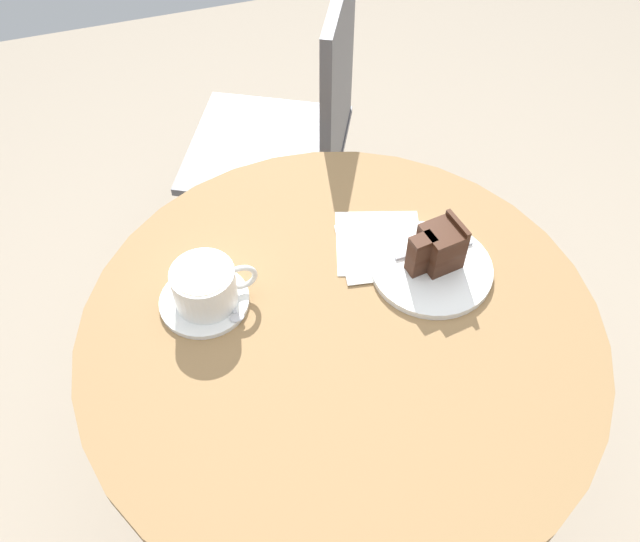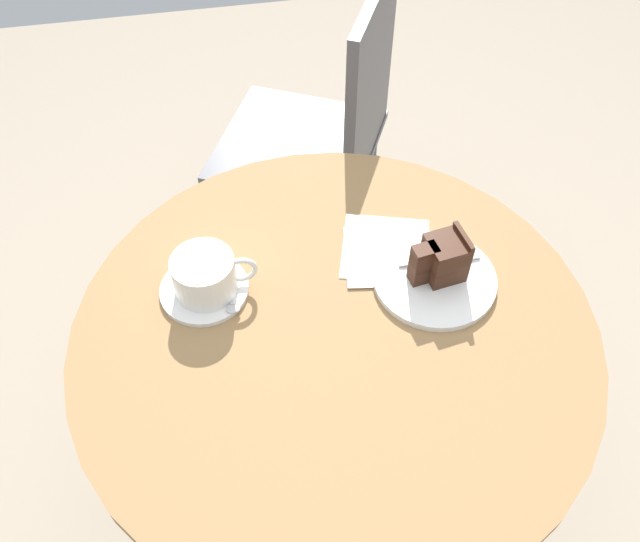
# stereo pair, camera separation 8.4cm
# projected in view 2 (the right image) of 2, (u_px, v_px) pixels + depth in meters

# --- Properties ---
(ground_plane) EXTENTS (4.40, 4.40, 0.01)m
(ground_plane) POSITION_uv_depth(u_px,v_px,m) (330.00, 491.00, 1.61)
(ground_plane) COLOR gray
(ground_plane) RESTS_ON ground
(cafe_table) EXTENTS (0.84, 0.84, 0.68)m
(cafe_table) POSITION_uv_depth(u_px,v_px,m) (334.00, 364.00, 1.16)
(cafe_table) COLOR olive
(cafe_table) RESTS_ON ground
(saucer) EXTENTS (0.15, 0.15, 0.01)m
(saucer) POSITION_uv_depth(u_px,v_px,m) (204.00, 289.00, 1.12)
(saucer) COLOR white
(saucer) RESTS_ON cafe_table
(coffee_cup) EXTENTS (0.14, 0.10, 0.07)m
(coffee_cup) POSITION_uv_depth(u_px,v_px,m) (205.00, 274.00, 1.08)
(coffee_cup) COLOR white
(coffee_cup) RESTS_ON saucer
(teaspoon) EXTENTS (0.02, 0.11, 0.00)m
(teaspoon) POSITION_uv_depth(u_px,v_px,m) (230.00, 294.00, 1.10)
(teaspoon) COLOR #B7B7BC
(teaspoon) RESTS_ON saucer
(cake_plate) EXTENTS (0.21, 0.21, 0.01)m
(cake_plate) POSITION_uv_depth(u_px,v_px,m) (434.00, 279.00, 1.13)
(cake_plate) COLOR white
(cake_plate) RESTS_ON cafe_table
(cake_slice) EXTENTS (0.10, 0.07, 0.08)m
(cake_slice) POSITION_uv_depth(u_px,v_px,m) (442.00, 258.00, 1.10)
(cake_slice) COLOR #422619
(cake_slice) RESTS_ON cake_plate
(fork) EXTENTS (0.14, 0.02, 0.00)m
(fork) POSITION_uv_depth(u_px,v_px,m) (449.00, 258.00, 1.15)
(fork) COLOR #B7B7BC
(fork) RESTS_ON cake_plate
(napkin) EXTENTS (0.19, 0.19, 0.00)m
(napkin) POSITION_uv_depth(u_px,v_px,m) (385.00, 252.00, 1.17)
(napkin) COLOR silver
(napkin) RESTS_ON cafe_table
(cafe_chair) EXTENTS (0.51, 0.51, 0.88)m
(cafe_chair) POSITION_uv_depth(u_px,v_px,m) (330.00, 127.00, 1.63)
(cafe_chair) COLOR #4C4C51
(cafe_chair) RESTS_ON ground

